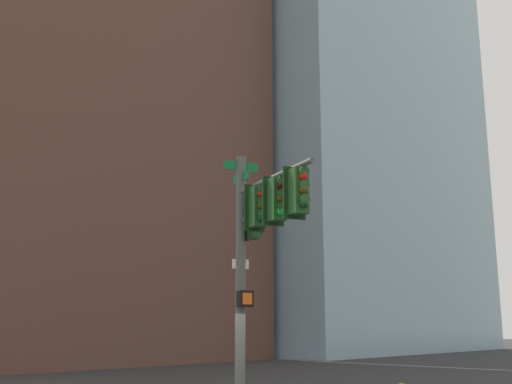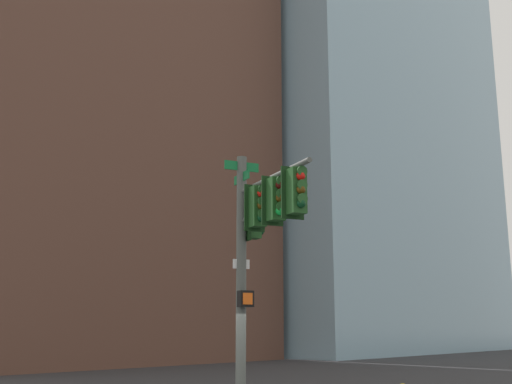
% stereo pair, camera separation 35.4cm
% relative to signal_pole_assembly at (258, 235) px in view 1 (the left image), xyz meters
% --- Properties ---
extents(signal_pole_assembly, '(2.01, 3.81, 6.54)m').
position_rel_signal_pole_assembly_xyz_m(signal_pole_assembly, '(0.00, 0.00, 0.00)').
color(signal_pole_assembly, '#4C514C').
rests_on(signal_pole_assembly, ground_plane).
extents(building_brick_nearside, '(21.63, 19.19, 48.73)m').
position_rel_signal_pole_assembly_xyz_m(building_brick_nearside, '(-11.09, -27.94, 19.99)').
color(building_brick_nearside, brown).
rests_on(building_brick_nearside, ground_plane).
extents(building_glass_tower, '(29.35, 25.93, 65.22)m').
position_rel_signal_pole_assembly_xyz_m(building_glass_tower, '(-37.32, -27.56, 28.24)').
color(building_glass_tower, '#8CB2C6').
rests_on(building_glass_tower, ground_plane).
extents(building_brick_farside, '(20.32, 15.24, 35.68)m').
position_rel_signal_pole_assembly_xyz_m(building_brick_farside, '(-34.72, -49.92, 13.47)').
color(building_brick_farside, brown).
rests_on(building_brick_farside, ground_plane).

